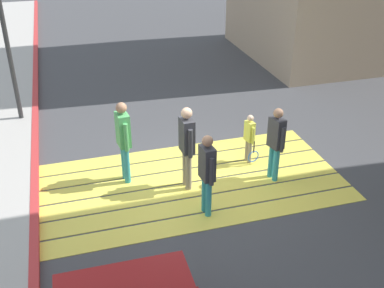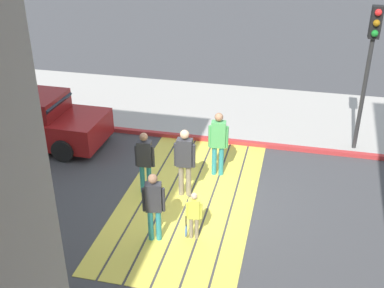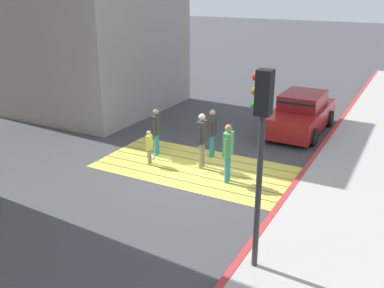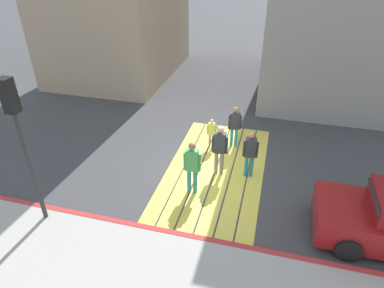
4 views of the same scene
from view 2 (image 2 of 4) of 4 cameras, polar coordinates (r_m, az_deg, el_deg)
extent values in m
plane|color=#424244|center=(12.02, -0.42, -6.59)|extent=(120.00, 120.00, 0.00)
cube|color=#EAD64C|center=(12.36, -6.66, -5.71)|extent=(6.40, 0.50, 0.01)
cube|color=#EAD64C|center=(12.21, -4.21, -6.06)|extent=(6.40, 0.50, 0.01)
cube|color=#EAD64C|center=(12.08, -1.69, -6.40)|extent=(6.40, 0.50, 0.01)
cube|color=#EAD64C|center=(11.97, 0.87, -6.73)|extent=(6.40, 0.50, 0.01)
cube|color=#EAD64C|center=(11.88, 3.48, -7.06)|extent=(6.40, 0.50, 0.01)
cube|color=#EAD64C|center=(11.83, 6.13, -7.38)|extent=(6.40, 0.50, 0.01)
cube|color=#ADA8A0|center=(16.84, 4.05, 4.02)|extent=(4.80, 40.00, 0.12)
cube|color=#BC3333|center=(14.74, 2.54, 0.52)|extent=(0.16, 40.00, 0.13)
cube|color=maroon|center=(15.23, -18.15, 2.21)|extent=(1.86, 4.32, 0.80)
cube|color=maroon|center=(15.05, -19.01, 4.61)|extent=(1.56, 2.08, 0.60)
cube|color=#1E2833|center=(14.60, -15.89, 4.14)|extent=(1.48, 0.35, 0.49)
cylinder|color=black|center=(14.02, -15.13, -0.75)|extent=(0.23, 0.66, 0.66)
cylinder|color=black|center=(15.41, -12.12, 2.24)|extent=(0.23, 0.66, 0.66)
cylinder|color=black|center=(16.70, -20.43, 3.09)|extent=(0.23, 0.66, 0.66)
cylinder|color=#2D2D2D|center=(14.32, 19.69, 5.22)|extent=(0.12, 0.12, 3.40)
cube|color=black|center=(13.72, 21.10, 13.43)|extent=(0.28, 0.28, 0.84)
sphere|color=#FF2323|center=(13.51, 21.37, 14.42)|extent=(0.18, 0.18, 0.18)
sphere|color=#956310|center=(13.57, 21.17, 13.31)|extent=(0.18, 0.18, 0.18)
sphere|color=#188429|center=(13.63, 20.98, 12.22)|extent=(0.18, 0.18, 0.18)
cylinder|color=teal|center=(12.83, 3.51, -2.02)|extent=(0.13, 0.13, 0.86)
cylinder|color=teal|center=(12.84, 2.67, -1.97)|extent=(0.13, 0.13, 0.86)
cube|color=#4CA559|center=(12.47, 3.18, 1.17)|extent=(0.28, 0.40, 0.72)
sphere|color=#9E7051|center=(12.26, 3.24, 3.23)|extent=(0.22, 0.22, 0.22)
cylinder|color=#4CA559|center=(12.49, 4.17, 0.82)|extent=(0.09, 0.09, 0.61)
cylinder|color=#4CA559|center=(12.51, 2.17, 0.92)|extent=(0.09, 0.09, 0.61)
cylinder|color=teal|center=(10.53, -4.00, -9.61)|extent=(0.12, 0.12, 0.79)
cylinder|color=teal|center=(10.54, -4.95, -9.59)|extent=(0.12, 0.12, 0.79)
cube|color=#333338|center=(10.12, -4.63, -6.33)|extent=(0.28, 0.38, 0.66)
sphere|color=#9E7051|center=(9.88, -4.72, -4.16)|extent=(0.20, 0.20, 0.20)
cylinder|color=#333338|center=(10.14, -3.47, -6.65)|extent=(0.09, 0.09, 0.56)
cylinder|color=#333338|center=(10.18, -5.76, -6.62)|extent=(0.09, 0.09, 0.56)
cylinder|color=teal|center=(12.10, -5.13, -4.21)|extent=(0.12, 0.12, 0.80)
cylinder|color=teal|center=(12.14, -5.93, -4.15)|extent=(0.12, 0.12, 0.80)
cube|color=#333338|center=(11.75, -5.69, -1.14)|extent=(0.25, 0.37, 0.67)
sphere|color=#9E7051|center=(11.54, -5.79, 0.85)|extent=(0.21, 0.21, 0.21)
cylinder|color=#333338|center=(11.74, -4.70, -1.49)|extent=(0.09, 0.09, 0.57)
cylinder|color=#333338|center=(11.83, -6.64, -1.36)|extent=(0.09, 0.09, 0.57)
cylinder|color=gray|center=(11.93, -0.41, -4.42)|extent=(0.13, 0.13, 0.86)
cylinder|color=gray|center=(11.96, -1.30, -4.33)|extent=(0.13, 0.13, 0.86)
cube|color=#333338|center=(11.55, -0.88, -1.04)|extent=(0.25, 0.39, 0.72)
sphere|color=tan|center=(11.32, -0.90, 1.15)|extent=(0.22, 0.22, 0.22)
cylinder|color=#333338|center=(11.55, 0.19, -1.44)|extent=(0.09, 0.09, 0.61)
cylinder|color=#333338|center=(11.62, -1.94, -1.26)|extent=(0.09, 0.09, 0.61)
cylinder|color=gray|center=(10.61, 0.57, -9.99)|extent=(0.08, 0.08, 0.56)
cylinder|color=gray|center=(10.61, -0.10, -9.97)|extent=(0.08, 0.08, 0.56)
cube|color=#D8D84C|center=(10.31, 0.24, -7.73)|extent=(0.19, 0.27, 0.46)
sphere|color=beige|center=(10.13, 0.25, -6.22)|extent=(0.14, 0.14, 0.14)
cylinder|color=#D8D84C|center=(10.33, 1.09, -7.96)|extent=(0.06, 0.06, 0.39)
cylinder|color=#D8D84C|center=(10.34, -0.61, -7.91)|extent=(0.06, 0.06, 0.39)
cylinder|color=black|center=(10.48, -0.72, -9.25)|extent=(0.03, 0.03, 0.28)
torus|color=blue|center=(10.63, -0.71, -10.30)|extent=(0.28, 0.07, 0.28)
camera|label=1|loc=(15.99, -29.50, 19.83)|focal=43.66mm
camera|label=3|loc=(18.31, 45.77, 16.47)|focal=40.85mm
camera|label=4|loc=(19.42, 1.48, 27.74)|focal=31.33mm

